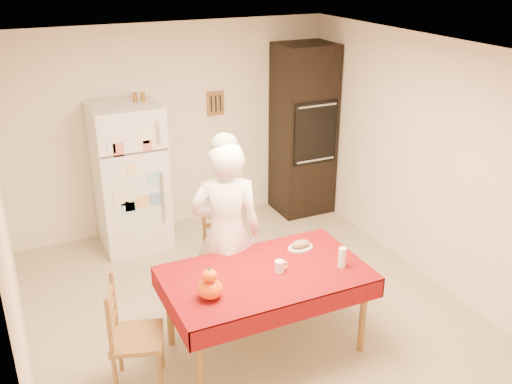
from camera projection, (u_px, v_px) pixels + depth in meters
floor at (250, 313)px, 5.52m from camera, size 4.50×4.50×0.00m
room_shell at (250, 155)px, 4.89m from camera, size 4.02×4.52×2.51m
refrigerator at (130, 177)px, 6.50m from camera, size 0.75×0.74×1.70m
oven_cabinet at (303, 130)px, 7.33m from camera, size 0.70×0.62×2.20m
dining_table at (266, 279)px, 4.79m from camera, size 1.70×1.00×0.76m
chair_far at (226, 259)px, 5.47m from camera, size 0.47×0.45×0.95m
chair_left at (128, 333)px, 4.43m from camera, size 0.51×0.52×0.95m
seated_woman at (226, 234)px, 5.13m from camera, size 0.75×0.61×1.78m
coffee_mug at (280, 266)px, 4.76m from camera, size 0.08×0.08×0.10m
pumpkin_lower at (210, 289)px, 4.39m from camera, size 0.20×0.20×0.15m
pumpkin_upper at (210, 275)px, 4.34m from camera, size 0.12×0.12×0.09m
wine_glass at (342, 257)px, 4.82m from camera, size 0.07×0.07×0.18m
bread_plate at (300, 248)px, 5.13m from camera, size 0.24×0.24×0.02m
bread_loaf at (300, 244)px, 5.12m from camera, size 0.18×0.10×0.06m
spice_jar_left at (135, 98)px, 6.25m from camera, size 0.05×0.05×0.10m
spice_jar_mid at (135, 98)px, 6.25m from camera, size 0.05×0.05×0.10m
spice_jar_right at (143, 97)px, 6.28m from camera, size 0.05×0.05×0.10m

